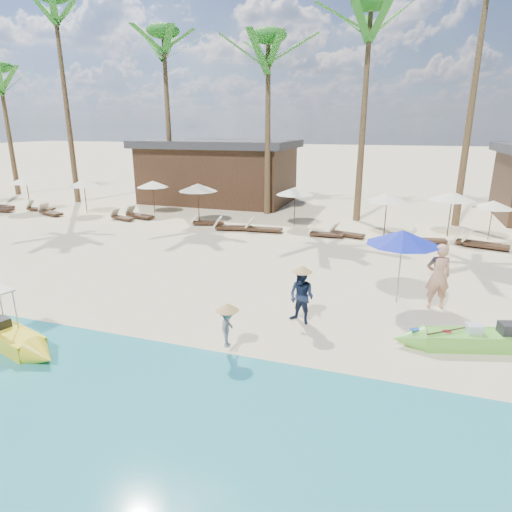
% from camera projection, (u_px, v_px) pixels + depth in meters
% --- Properties ---
extents(ground, '(240.00, 240.00, 0.00)m').
position_uv_depth(ground, '(234.00, 309.00, 12.77)').
color(ground, beige).
rests_on(ground, ground).
extents(wet_sand_strip, '(240.00, 4.50, 0.01)m').
position_uv_depth(wet_sand_strip, '(140.00, 410.00, 8.23)').
color(wet_sand_strip, tan).
rests_on(wet_sand_strip, ground).
extents(green_canoe, '(5.17, 1.78, 0.67)m').
position_uv_depth(green_canoe, '(490.00, 339.00, 10.48)').
color(green_canoe, '#5FBC39').
rests_on(green_canoe, ground).
extents(tourist, '(0.83, 0.66, 2.00)m').
position_uv_depth(tourist, '(438.00, 276.00, 12.60)').
color(tourist, tan).
rests_on(tourist, ground).
extents(vendor_green, '(0.91, 0.82, 1.55)m').
position_uv_depth(vendor_green, '(302.00, 297.00, 11.69)').
color(vendor_green, '#15203A').
rests_on(vendor_green, ground).
extents(vendor_yellow, '(0.45, 0.68, 0.99)m').
position_uv_depth(vendor_yellow, '(228.00, 327.00, 10.12)').
color(vendor_yellow, gray).
rests_on(vendor_yellow, ground).
extents(blue_umbrella, '(2.14, 2.14, 2.30)m').
position_uv_depth(blue_umbrella, '(403.00, 237.00, 12.67)').
color(blue_umbrella, '#99999E').
rests_on(blue_umbrella, ground).
extents(lounger_0_right, '(1.97, 0.81, 0.65)m').
position_uv_depth(lounger_0_right, '(0.00, 205.00, 28.23)').
color(lounger_0_right, '#3C2918').
rests_on(lounger_0_right, ground).
extents(resort_parasol_1, '(2.13, 2.13, 2.20)m').
position_uv_depth(resort_parasol_1, '(26.00, 180.00, 27.05)').
color(resort_parasol_1, '#3C2918').
rests_on(resort_parasol_1, ground).
extents(lounger_1_right, '(1.83, 0.94, 0.59)m').
position_uv_depth(lounger_1_right, '(39.00, 208.00, 27.46)').
color(lounger_1_right, '#3C2918').
rests_on(lounger_1_right, ground).
extents(resort_parasol_2, '(2.02, 2.02, 2.08)m').
position_uv_depth(resort_parasol_2, '(84.00, 183.00, 26.33)').
color(resort_parasol_2, '#3C2918').
rests_on(resort_parasol_2, ground).
extents(lounger_2_left, '(1.94, 1.10, 0.63)m').
position_uv_depth(lounger_2_left, '(50.00, 212.00, 26.16)').
color(lounger_2_left, '#3C2918').
rests_on(lounger_2_left, ground).
extents(resort_parasol_3, '(1.96, 1.96, 2.02)m').
position_uv_depth(resort_parasol_3, '(153.00, 184.00, 26.32)').
color(resort_parasol_3, '#3C2918').
rests_on(resort_parasol_3, ground).
extents(lounger_3_left, '(1.71, 0.95, 0.56)m').
position_uv_depth(lounger_3_left, '(121.00, 217.00, 24.85)').
color(lounger_3_left, '#3C2918').
rests_on(lounger_3_left, ground).
extents(lounger_3_right, '(1.99, 1.02, 0.65)m').
position_uv_depth(lounger_3_right, '(138.00, 215.00, 25.30)').
color(lounger_3_right, '#3C2918').
rests_on(lounger_3_right, ground).
extents(resort_parasol_4, '(2.15, 2.15, 2.22)m').
position_uv_depth(resort_parasol_4, '(198.00, 187.00, 23.57)').
color(resort_parasol_4, '#3C2918').
rests_on(resort_parasol_4, ground).
extents(lounger_4_left, '(1.86, 1.06, 0.60)m').
position_uv_depth(lounger_4_left, '(206.00, 221.00, 23.56)').
color(lounger_4_left, '#3C2918').
rests_on(lounger_4_left, ground).
extents(lounger_4_right, '(2.04, 1.00, 0.66)m').
position_uv_depth(lounger_4_right, '(231.00, 226.00, 22.36)').
color(lounger_4_right, '#3C2918').
rests_on(lounger_4_right, ground).
extents(resort_parasol_5, '(2.05, 2.05, 2.12)m').
position_uv_depth(resort_parasol_5, '(295.00, 191.00, 22.94)').
color(resort_parasol_5, '#3C2918').
rests_on(resort_parasol_5, ground).
extents(lounger_5_left, '(1.93, 0.74, 0.64)m').
position_uv_depth(lounger_5_left, '(262.00, 228.00, 22.03)').
color(lounger_5_left, '#3C2918').
rests_on(lounger_5_left, ground).
extents(resort_parasol_6, '(2.12, 2.12, 2.18)m').
position_uv_depth(resort_parasol_6, '(387.00, 197.00, 20.51)').
color(resort_parasol_6, '#3C2918').
rests_on(resort_parasol_6, ground).
extents(lounger_6_left, '(1.70, 0.56, 0.57)m').
position_uv_depth(lounger_6_left, '(324.00, 233.00, 21.06)').
color(lounger_6_left, '#3C2918').
rests_on(lounger_6_left, ground).
extents(lounger_6_right, '(1.79, 0.96, 0.58)m').
position_uv_depth(lounger_6_right, '(345.00, 233.00, 21.10)').
color(lounger_6_right, '#3C2918').
rests_on(lounger_6_right, ground).
extents(resort_parasol_7, '(2.16, 2.16, 2.23)m').
position_uv_depth(resort_parasol_7, '(452.00, 196.00, 20.62)').
color(resort_parasol_7, '#3C2918').
rests_on(resort_parasol_7, ground).
extents(lounger_7_left, '(1.80, 0.81, 0.59)m').
position_uv_depth(lounger_7_left, '(425.00, 239.00, 19.93)').
color(lounger_7_left, '#3C2918').
rests_on(lounger_7_left, ground).
extents(lounger_7_right, '(2.01, 1.06, 0.65)m').
position_uv_depth(lounger_7_right, '(475.00, 242.00, 19.35)').
color(lounger_7_right, '#3C2918').
rests_on(lounger_7_right, ground).
extents(resort_parasol_8, '(1.84, 1.84, 1.89)m').
position_uv_depth(resort_parasol_8, '(493.00, 205.00, 20.11)').
color(resort_parasol_8, '#3C2918').
rests_on(resort_parasol_8, ground).
extents(lounger_8_left, '(2.02, 1.02, 0.66)m').
position_uv_depth(lounger_8_left, '(483.00, 243.00, 19.08)').
color(lounger_8_left, '#3C2918').
rests_on(lounger_8_left, ground).
extents(palm_0, '(2.08, 2.08, 9.90)m').
position_uv_depth(palm_0, '(1.00, 86.00, 31.93)').
color(palm_0, brown).
rests_on(palm_0, ground).
extents(palm_1, '(2.08, 2.08, 13.60)m').
position_uv_depth(palm_1, '(58.00, 36.00, 27.72)').
color(palm_1, brown).
rests_on(palm_1, ground).
extents(palm_2, '(2.08, 2.08, 11.33)m').
position_uv_depth(palm_2, '(165.00, 61.00, 26.94)').
color(palm_2, brown).
rests_on(palm_2, ground).
extents(palm_3, '(2.08, 2.08, 10.52)m').
position_uv_depth(palm_3, '(268.00, 65.00, 24.24)').
color(palm_3, brown).
rests_on(palm_3, ground).
extents(palm_4, '(2.08, 2.08, 11.70)m').
position_uv_depth(palm_4, '(369.00, 41.00, 22.08)').
color(palm_4, brown).
rests_on(palm_4, ground).
extents(palm_5, '(2.08, 2.08, 13.60)m').
position_uv_depth(palm_5, '(486.00, 4.00, 20.40)').
color(palm_5, brown).
rests_on(palm_5, ground).
extents(pavilion_west, '(10.80, 6.60, 4.30)m').
position_uv_depth(pavilion_west, '(218.00, 171.00, 30.44)').
color(pavilion_west, '#3C2918').
rests_on(pavilion_west, ground).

